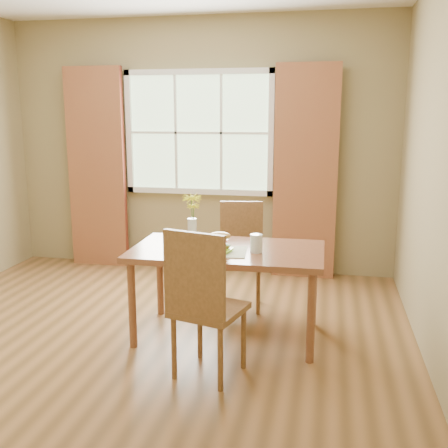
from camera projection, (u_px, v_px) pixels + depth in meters
name	position (u px, v px, depth m)	size (l,w,h in m)	color
room	(137.00, 163.00, 3.84)	(4.24, 3.84, 2.74)	brown
window	(199.00, 133.00, 5.60)	(1.62, 0.06, 1.32)	#9FBE90
curtain_left	(97.00, 169.00, 5.82)	(0.65, 0.08, 2.20)	maroon
curtain_right	(305.00, 173.00, 5.38)	(0.65, 0.08, 2.20)	maroon
dining_table	(227.00, 258.00, 3.99)	(1.45, 0.82, 0.70)	brown
chair_near	(203.00, 299.00, 3.33)	(0.52, 0.52, 1.01)	brown
chair_far	(241.00, 250.00, 4.69)	(0.44, 0.44, 0.93)	brown
placemat	(216.00, 251.00, 3.88)	(0.45, 0.33, 0.01)	beige
plate	(212.00, 252.00, 3.84)	(0.24, 0.24, 0.01)	#A0DF37
croissant_sandwich	(220.00, 241.00, 3.88)	(0.19, 0.14, 0.13)	gold
water_glass	(256.00, 244.00, 3.85)	(0.09, 0.09, 0.14)	silver
flower_vase	(192.00, 213.00, 4.15)	(0.15, 0.15, 0.38)	silver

